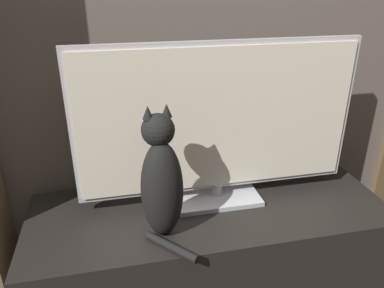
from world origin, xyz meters
name	(u,v)px	position (x,y,z in m)	size (l,w,h in m)	color
wall_back	(194,2)	(0.00, 1.22, 1.30)	(4.80, 0.05, 2.60)	#60564C
tv_stand	(209,259)	(0.00, 0.91, 0.27)	(1.45, 0.53, 0.53)	black
tv	(218,125)	(0.04, 0.98, 0.87)	(1.12, 0.21, 0.66)	#B7B7BC
cat	(161,182)	(-0.21, 0.80, 0.75)	(0.18, 0.28, 0.49)	black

